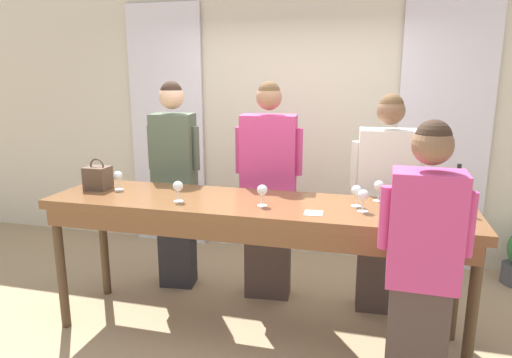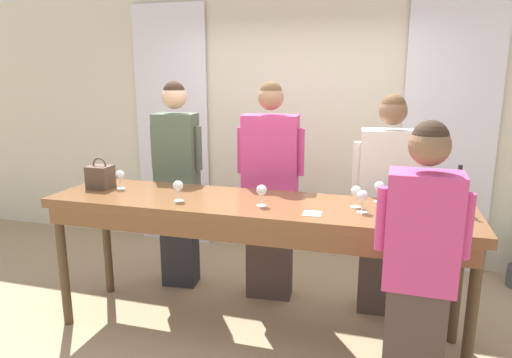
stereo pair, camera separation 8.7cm
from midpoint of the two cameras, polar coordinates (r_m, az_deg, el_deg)
name	(u,v)px [view 2 (the right image)]	position (r m, az deg, el deg)	size (l,w,h in m)	color
ground_plane	(253,332)	(3.71, 0.38, -18.56)	(18.00, 18.00, 0.00)	tan
wall_back	(300,126)	(4.90, 6.04, 6.59)	(12.00, 0.06, 2.80)	beige
curtain_panel_left	(172,128)	(5.30, -9.98, 6.33)	(0.86, 0.03, 2.69)	white
curtain_panel_right	(448,137)	(4.80, 23.40, 4.80)	(0.86, 0.03, 2.69)	white
tasting_bar	(252,215)	(3.29, 0.31, -4.51)	(3.05, 0.73, 1.04)	brown
wine_bottle	(458,195)	(3.30, 24.60, -1.79)	(0.08, 0.08, 0.32)	black
handbag	(100,177)	(3.84, -18.27, 0.29)	(0.18, 0.16, 0.25)	brown
wine_glass_front_left	(363,197)	(3.09, 13.97, -2.15)	(0.07, 0.07, 0.15)	white
wine_glass_front_mid	(356,192)	(3.20, 13.19, -1.60)	(0.07, 0.07, 0.15)	white
wine_glass_front_right	(120,176)	(3.77, -16.01, 0.41)	(0.07, 0.07, 0.15)	white
wine_glass_center_left	(178,186)	(3.31, -8.98, -0.93)	(0.07, 0.07, 0.15)	white
wine_glass_center_mid	(262,191)	(3.15, 1.49, -1.50)	(0.07, 0.07, 0.15)	white
wine_glass_center_right	(380,187)	(3.38, 15.90, -1.00)	(0.07, 0.07, 0.15)	white
napkin	(312,214)	(3.02, 7.87, -4.30)	(0.13, 0.13, 0.00)	white
guest_olive_jacket	(178,183)	(4.18, -9.18, -0.44)	(0.48, 0.30, 1.88)	#28282D
guest_pink_top	(270,191)	(3.90, 2.42, -1.51)	(0.57, 0.28, 1.89)	#473833
guest_cream_sweater	(387,206)	(3.81, 16.66, -3.21)	(0.57, 0.29, 1.80)	#473833
host_pouring	(419,272)	(2.69, 20.57, -10.80)	(0.49, 0.26, 1.71)	#473833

